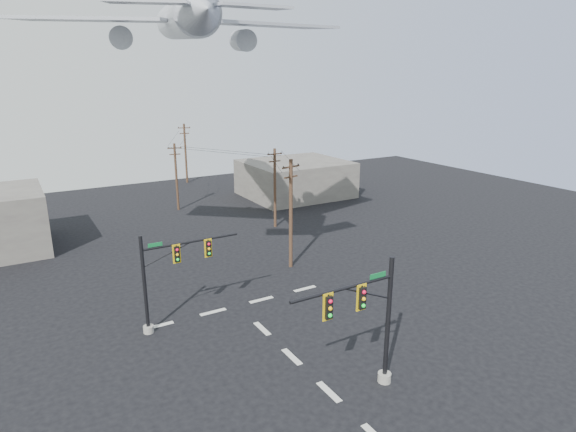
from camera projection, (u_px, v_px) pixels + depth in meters
ground at (329, 392)px, 26.46m from camera, size 120.00×120.00×0.00m
lane_markings at (281, 347)px, 30.88m from camera, size 14.00×21.20×0.01m
signal_mast_near at (370, 324)px, 25.56m from camera, size 6.62×0.83×7.57m
signal_mast_far at (167, 277)px, 32.24m from camera, size 7.07×0.76×6.91m
utility_pole_a at (291, 212)px, 42.49m from camera, size 1.95×0.58×9.88m
utility_pole_b at (275, 187)px, 54.25m from camera, size 1.83×0.31×9.05m
utility_pole_c at (176, 176)px, 61.39m from camera, size 1.77×0.34×8.63m
utility_pole_d at (186, 152)px, 77.37m from camera, size 1.93×0.66×9.51m
power_lines at (216, 147)px, 58.61m from camera, size 8.96×39.78×0.61m
airliner at (183, 20)px, 37.22m from camera, size 25.31×27.09×7.26m
building_right at (295, 178)px, 69.58m from camera, size 14.00×12.00×5.00m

